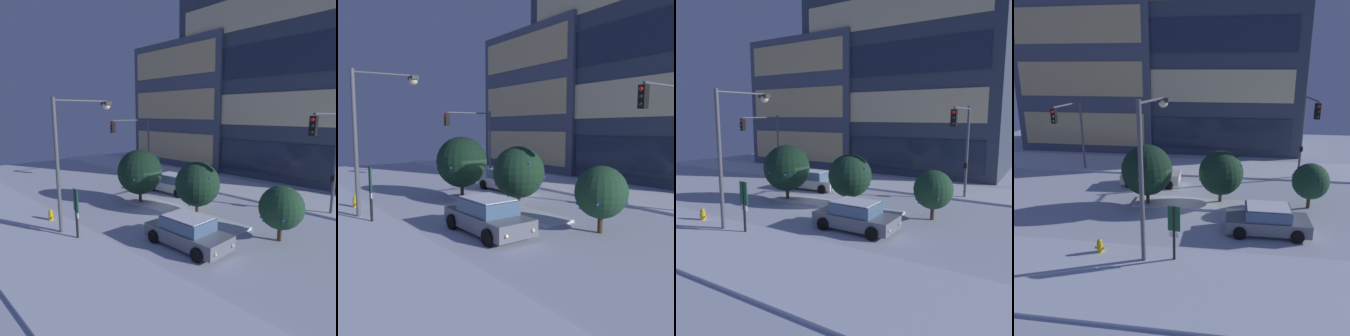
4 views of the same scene
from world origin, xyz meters
TOP-DOWN VIEW (x-y plane):
  - ground at (0.00, 0.00)m, footprint 52.00×52.00m
  - curb_strip_near at (0.00, -8.37)m, footprint 52.00×5.20m
  - curb_strip_far at (0.00, 8.37)m, footprint 52.00×5.20m
  - median_strip at (2.06, -0.03)m, footprint 9.00×1.80m
  - office_tower_secondary at (-11.35, 17.05)m, footprint 13.97×9.40m
  - car_near at (5.50, -3.25)m, footprint 4.34×2.09m
  - car_far at (-2.27, 3.45)m, footprint 4.40×2.21m
  - traffic_light_corner_far_left at (-8.83, 4.71)m, footprint 0.32×4.63m
  - traffic_light_corner_far_right at (8.76, 4.97)m, footprint 0.32×4.37m
  - street_lamp_arched at (0.02, -6.10)m, footprint 0.78×3.11m
  - fire_hydrant at (-2.29, -6.62)m, footprint 0.48×0.26m
  - parking_info_sign at (1.21, -6.75)m, footprint 0.55×0.13m
  - decorated_tree_median at (8.33, 0.51)m, footprint 2.20×2.20m
  - decorated_tree_left_of_median at (-1.55, -0.46)m, footprint 3.14×3.19m
  - decorated_tree_right_of_median at (2.93, 0.46)m, footprint 2.78×2.78m

SIDE VIEW (x-z plane):
  - ground at x=0.00m, z-range 0.00..0.00m
  - curb_strip_near at x=0.00m, z-range 0.00..0.14m
  - curb_strip_far at x=0.00m, z-range 0.00..0.14m
  - median_strip at x=2.06m, z-range 0.00..0.14m
  - fire_hydrant at x=-2.29m, z-range -0.02..0.77m
  - car_far at x=-2.27m, z-range -0.04..1.46m
  - car_near at x=5.50m, z-range -0.04..1.46m
  - parking_info_sign at x=1.21m, z-range 0.35..3.00m
  - decorated_tree_median at x=8.33m, z-range 0.31..3.15m
  - decorated_tree_right_of_median at x=2.93m, z-range 0.32..3.75m
  - decorated_tree_left_of_median at x=-1.55m, z-range 0.36..4.23m
  - traffic_light_corner_far_left at x=-8.83m, z-range 1.19..7.07m
  - traffic_light_corner_far_right at x=8.76m, z-range 1.18..7.68m
  - street_lamp_arched at x=0.02m, z-range 1.14..8.26m
  - office_tower_secondary at x=-11.35m, z-range 0.00..14.62m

